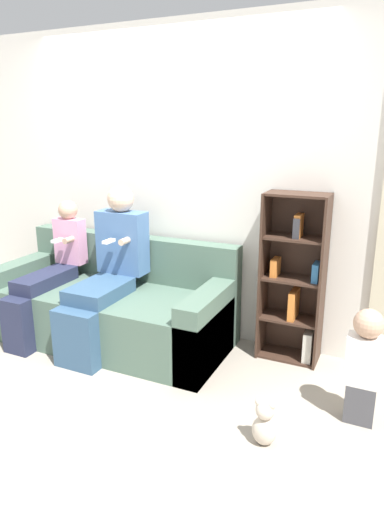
{
  "coord_description": "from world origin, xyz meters",
  "views": [
    {
      "loc": [
        1.75,
        -2.42,
        1.74
      ],
      "look_at": [
        0.36,
        0.59,
        0.8
      ],
      "focal_mm": 32.0,
      "sensor_mm": 36.0,
      "label": 1
    }
  ],
  "objects_px": {
    "bookshelf": "(295,281)",
    "child_seated": "(48,272)",
    "adult_seated": "(108,267)",
    "teddy_bear": "(264,424)",
    "toddler_standing": "(364,363)",
    "couch": "(112,307)"
  },
  "relations": [
    {
      "from": "bookshelf",
      "to": "child_seated",
      "type": "bearing_deg",
      "value": -166.64
    },
    {
      "from": "adult_seated",
      "to": "teddy_bear",
      "type": "relative_size",
      "value": 4.55
    },
    {
      "from": "adult_seated",
      "to": "teddy_bear",
      "type": "bearing_deg",
      "value": -24.58
    },
    {
      "from": "adult_seated",
      "to": "toddler_standing",
      "type": "distance_m",
      "value": 2.01
    },
    {
      "from": "couch",
      "to": "bookshelf",
      "type": "relative_size",
      "value": 1.56
    },
    {
      "from": "adult_seated",
      "to": "child_seated",
      "type": "xyz_separation_m",
      "value": [
        -0.58,
        -0.05,
        -0.1
      ]
    },
    {
      "from": "toddler_standing",
      "to": "couch",
      "type": "bearing_deg",
      "value": 171.12
    },
    {
      "from": "adult_seated",
      "to": "bookshelf",
      "type": "relative_size",
      "value": 1.0
    },
    {
      "from": "child_seated",
      "to": "teddy_bear",
      "type": "distance_m",
      "value": 2.22
    },
    {
      "from": "bookshelf",
      "to": "adult_seated",
      "type": "bearing_deg",
      "value": -163.43
    },
    {
      "from": "adult_seated",
      "to": "child_seated",
      "type": "height_order",
      "value": "adult_seated"
    },
    {
      "from": "adult_seated",
      "to": "child_seated",
      "type": "relative_size",
      "value": 1.14
    },
    {
      "from": "couch",
      "to": "teddy_bear",
      "type": "distance_m",
      "value": 1.74
    },
    {
      "from": "toddler_standing",
      "to": "adult_seated",
      "type": "bearing_deg",
      "value": 173.27
    },
    {
      "from": "child_seated",
      "to": "toddler_standing",
      "type": "xyz_separation_m",
      "value": [
        2.55,
        -0.18,
        -0.17
      ]
    },
    {
      "from": "adult_seated",
      "to": "bookshelf",
      "type": "bearing_deg",
      "value": 16.57
    },
    {
      "from": "bookshelf",
      "to": "couch",
      "type": "bearing_deg",
      "value": -166.95
    },
    {
      "from": "couch",
      "to": "child_seated",
      "type": "relative_size",
      "value": 1.78
    },
    {
      "from": "child_seated",
      "to": "bookshelf",
      "type": "xyz_separation_m",
      "value": [
        1.98,
        0.47,
        0.06
      ]
    },
    {
      "from": "toddler_standing",
      "to": "bookshelf",
      "type": "height_order",
      "value": "bookshelf"
    },
    {
      "from": "teddy_bear",
      "to": "toddler_standing",
      "type": "bearing_deg",
      "value": 44.4
    },
    {
      "from": "adult_seated",
      "to": "couch",
      "type": "bearing_deg",
      "value": 117.97
    }
  ]
}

